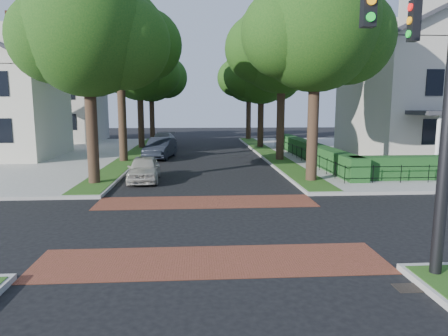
{
  "coord_description": "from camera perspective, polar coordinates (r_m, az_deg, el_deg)",
  "views": [
    {
      "loc": [
        -0.31,
        -12.95,
        3.96
      ],
      "look_at": [
        0.67,
        2.08,
        1.6
      ],
      "focal_mm": 32.0,
      "sensor_mm": 36.0,
      "label": 1
    }
  ],
  "objects": [
    {
      "name": "tree_right_mid",
      "position": [
        29.09,
        8.42,
        16.76
      ],
      "size": [
        8.25,
        7.09,
        11.22
      ],
      "color": "black",
      "rests_on": "sidewalk_ne"
    },
    {
      "name": "sidewalk_ne",
      "position": [
        37.79,
        27.94,
        1.96
      ],
      "size": [
        30.0,
        30.0,
        0.15
      ],
      "primitive_type": "cube",
      "color": "gray",
      "rests_on": "ground"
    },
    {
      "name": "tree_left_near",
      "position": [
        21.07,
        -18.53,
        17.49
      ],
      "size": [
        7.5,
        6.45,
        10.2
      ],
      "color": "black",
      "rests_on": "sidewalk_nw"
    },
    {
      "name": "tree_left_far",
      "position": [
        37.65,
        -11.81,
        13.53
      ],
      "size": [
        7.0,
        6.02,
        9.86
      ],
      "color": "black",
      "rests_on": "sidewalk_nw"
    },
    {
      "name": "hedge_main_road",
      "position": [
        29.25,
        12.21,
        2.4
      ],
      "size": [
        1.0,
        18.0,
        1.2
      ],
      "primitive_type": "cube",
      "color": "#18481D",
      "rests_on": "sidewalk_ne"
    },
    {
      "name": "house_victorian",
      "position": [
        33.98,
        28.52,
        11.32
      ],
      "size": [
        13.0,
        13.05,
        12.48
      ],
      "color": "#B4AEA1",
      "rests_on": "sidewalk_ne"
    },
    {
      "name": "fence_main_road",
      "position": [
        29.06,
        10.68,
        2.1
      ],
      "size": [
        0.06,
        18.0,
        0.9
      ],
      "primitive_type": null,
      "color": "black",
      "rests_on": "sidewalk_ne"
    },
    {
      "name": "tree_right_back",
      "position": [
        46.67,
        3.67,
        12.94
      ],
      "size": [
        7.5,
        6.45,
        10.2
      ],
      "color": "black",
      "rests_on": "sidewalk_ne"
    },
    {
      "name": "traffic_signal",
      "position": [
        10.02,
        28.21,
        12.16
      ],
      "size": [
        2.17,
        2.0,
        8.0
      ],
      "color": "black",
      "rests_on": "sidewalk_se"
    },
    {
      "name": "parked_car_rear",
      "position": [
        37.65,
        -8.73,
        3.86
      ],
      "size": [
        2.43,
        5.14,
        1.45
      ],
      "primitive_type": "imported",
      "rotation": [
        0.0,
        0.0,
        -0.08
      ],
      "color": "slate",
      "rests_on": "ground"
    },
    {
      "name": "parked_car_front",
      "position": [
        21.49,
        -11.36,
        -0.08
      ],
      "size": [
        1.78,
        4.0,
        1.34
      ],
      "primitive_type": "imported",
      "rotation": [
        0.0,
        0.0,
        0.05
      ],
      "color": "#B7B2A4",
      "rests_on": "ground"
    },
    {
      "name": "tree_left_mid",
      "position": [
        28.98,
        -14.44,
        17.33
      ],
      "size": [
        8.0,
        6.88,
        11.48
      ],
      "color": "black",
      "rests_on": "sidewalk_nw"
    },
    {
      "name": "ground",
      "position": [
        13.54,
        -2.27,
        -8.1
      ],
      "size": [
        120.0,
        120.0,
        0.0
      ],
      "primitive_type": "plane",
      "color": "black",
      "rests_on": "ground"
    },
    {
      "name": "grass_strip_ne",
      "position": [
        32.77,
        6.35,
        2.18
      ],
      "size": [
        1.6,
        29.8,
        0.02
      ],
      "primitive_type": "cube",
      "color": "#1B4413",
      "rests_on": "sidewalk_ne"
    },
    {
      "name": "tree_right_far",
      "position": [
        37.75,
        5.45,
        13.33
      ],
      "size": [
        7.25,
        6.23,
        9.74
      ],
      "color": "black",
      "rests_on": "sidewalk_ne"
    },
    {
      "name": "storm_drain",
      "position": [
        10.0,
        25.03,
        -15.25
      ],
      "size": [
        0.65,
        0.45,
        0.01
      ],
      "primitive_type": "cube",
      "color": "black",
      "rests_on": "ground"
    },
    {
      "name": "parked_car_middle",
      "position": [
        30.61,
        -9.08,
        2.82
      ],
      "size": [
        2.32,
        4.9,
        1.55
      ],
      "primitive_type": "imported",
      "rotation": [
        0.0,
        0.0,
        -0.15
      ],
      "color": "black",
      "rests_on": "ground"
    },
    {
      "name": "grass_strip_nw",
      "position": [
        32.67,
        -12.66,
        2.0
      ],
      "size": [
        1.6,
        29.8,
        0.02
      ],
      "primitive_type": "cube",
      "color": "#1B4413",
      "rests_on": "sidewalk_nw"
    },
    {
      "name": "crosswalk_far",
      "position": [
        16.63,
        -2.55,
        -4.86
      ],
      "size": [
        9.0,
        2.2,
        0.01
      ],
      "primitive_type": "cube",
      "color": "brown",
      "rests_on": "ground"
    },
    {
      "name": "crosswalk_near",
      "position": [
        10.52,
        -1.81,
        -13.16
      ],
      "size": [
        9.0,
        2.2,
        0.01
      ],
      "primitive_type": "cube",
      "color": "brown",
      "rests_on": "ground"
    },
    {
      "name": "house_left_far",
      "position": [
        47.45,
        -22.7,
        9.52
      ],
      "size": [
        10.0,
        9.0,
        10.14
      ],
      "color": "#B4AEA1",
      "rests_on": "sidewalk_nw"
    },
    {
      "name": "tree_right_near",
      "position": [
        21.35,
        13.12,
        18.57
      ],
      "size": [
        7.75,
        6.67,
        10.66
      ],
      "color": "black",
      "rests_on": "sidewalk_ne"
    },
    {
      "name": "tree_left_back",
      "position": [
        46.59,
        -10.23,
        13.01
      ],
      "size": [
        7.75,
        6.66,
        10.44
      ],
      "color": "black",
      "rests_on": "sidewalk_nw"
    }
  ]
}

